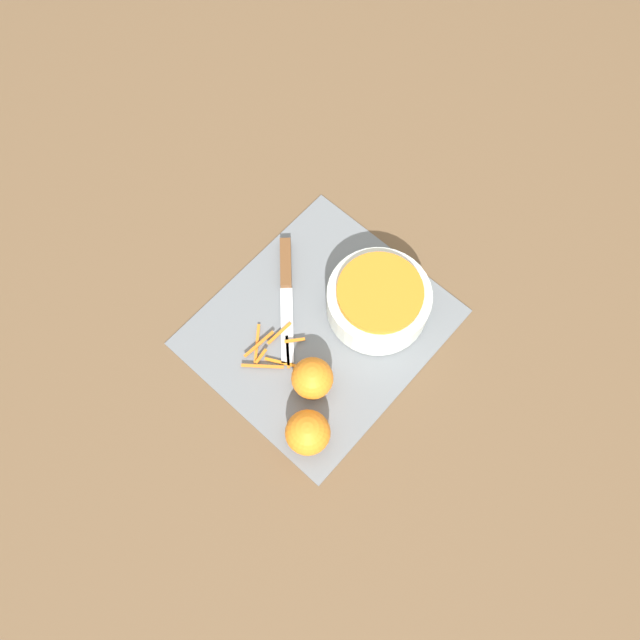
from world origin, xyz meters
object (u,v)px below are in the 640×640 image
object	(u,v)px
orange_right	(312,378)
orange_left	(308,433)
knife	(286,277)
bowl_speckled	(378,300)

from	to	relation	value
orange_right	orange_left	bearing A→B (deg)	37.65
orange_left	orange_right	xyz separation A→B (m)	(-0.07, -0.06, -0.00)
knife	orange_right	bearing A→B (deg)	11.69
knife	orange_left	world-z (taller)	orange_left
orange_left	knife	bearing A→B (deg)	-129.74
bowl_speckled	orange_right	bearing A→B (deg)	2.97
bowl_speckled	knife	xyz separation A→B (m)	(0.07, -0.16, -0.03)
knife	orange_left	bearing A→B (deg)	6.15
bowl_speckled	orange_left	xyz separation A→B (m)	(0.26, 0.07, 0.00)
bowl_speckled	orange_right	size ratio (longest dim) A/B	2.56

